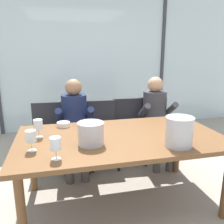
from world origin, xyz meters
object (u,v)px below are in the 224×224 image
ice_bucket_secondary (179,131)px  tasting_bowl (63,124)px  chair_center (101,128)px  wine_glass_by_right_taster (31,137)px  chair_near_window_right (154,123)px  chair_left_of_center (77,129)px  wine_glass_near_bucket (55,145)px  chair_right_of_center (129,125)px  dining_table (120,143)px  ice_bucket_primary (91,133)px  wine_glass_by_left_taster (38,125)px  chair_near_curtain (49,131)px  person_charcoal_jacket (156,115)px  wine_glass_center_pour (183,126)px  person_navy_polo (75,120)px

ice_bucket_secondary → tasting_bowl: (-0.94, 0.78, -0.11)m
chair_center → wine_glass_by_right_taster: 1.39m
chair_near_window_right → tasting_bowl: (-1.31, -0.57, 0.25)m
chair_center → ice_bucket_secondary: 1.40m
chair_left_of_center → chair_center: (0.32, -0.05, 0.00)m
chair_center → wine_glass_near_bucket: wine_glass_near_bucket is taller
chair_right_of_center → wine_glass_by_right_taster: 1.70m
chair_right_of_center → ice_bucket_secondary: size_ratio=3.35×
chair_center → dining_table: bearing=-86.1°
chair_center → chair_near_window_right: bearing=7.3°
dining_table → ice_bucket_primary: bearing=-155.3°
chair_left_of_center → chair_right_of_center: same height
dining_table → wine_glass_by_left_taster: (-0.76, 0.14, 0.19)m
wine_glass_by_right_taster → chair_right_of_center: bearing=44.0°
chair_near_curtain → wine_glass_by_right_taster: 1.19m
wine_glass_near_bucket → chair_near_window_right: bearing=44.4°
person_charcoal_jacket → wine_glass_by_right_taster: size_ratio=6.83×
tasting_bowl → wine_glass_center_pour: bearing=-29.7°
chair_near_curtain → ice_bucket_secondary: 1.77m
chair_right_of_center → chair_near_window_right: 0.39m
wine_glass_center_pour → ice_bucket_secondary: bearing=-129.3°
ice_bucket_primary → wine_glass_by_right_taster: 0.49m
ice_bucket_secondary → wine_glass_near_bucket: size_ratio=1.49×
chair_center → person_navy_polo: (-0.36, -0.11, 0.17)m
dining_table → wine_glass_by_right_taster: (-0.80, -0.17, 0.19)m
wine_glass_by_left_taster → wine_glass_by_right_taster: bearing=-96.8°
ice_bucket_secondary → wine_glass_center_pour: ice_bucket_secondary is taller
dining_table → person_charcoal_jacket: (0.74, 0.82, 0.02)m
dining_table → chair_center: size_ratio=2.26×
wine_glass_near_bucket → wine_glass_by_right_taster: size_ratio=1.00×
person_navy_polo → wine_glass_by_left_taster: 0.80m
ice_bucket_primary → wine_glass_near_bucket: 0.38m
wine_glass_center_pour → wine_glass_by_right_taster: same height
wine_glass_center_pour → chair_right_of_center: bearing=97.5°
ice_bucket_primary → tasting_bowl: bearing=110.9°
ice_bucket_primary → wine_glass_center_pour: bearing=-3.2°
chair_near_window_right → wine_glass_by_left_taster: (-1.55, -0.85, 0.34)m
chair_near_window_right → wine_glass_center_pour: size_ratio=5.00×
chair_near_curtain → wine_glass_by_left_taster: 0.90m
chair_center → wine_glass_by_left_taster: bearing=-130.5°
wine_glass_by_right_taster → ice_bucket_primary: bearing=3.0°
chair_near_window_right → ice_bucket_primary: size_ratio=3.69×
chair_left_of_center → wine_glass_center_pour: bearing=-47.0°
person_navy_polo → ice_bucket_secondary: person_navy_polo is taller
tasting_bowl → wine_glass_by_right_taster: wine_glass_by_right_taster is taller
person_charcoal_jacket → wine_glass_near_bucket: bearing=-135.8°
ice_bucket_primary → chair_near_window_right: bearing=46.0°
chair_center → person_charcoal_jacket: size_ratio=0.73×
chair_near_window_right → person_charcoal_jacket: (-0.05, -0.17, 0.17)m
wine_glass_by_left_taster → wine_glass_by_right_taster: (-0.04, -0.31, 0.00)m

